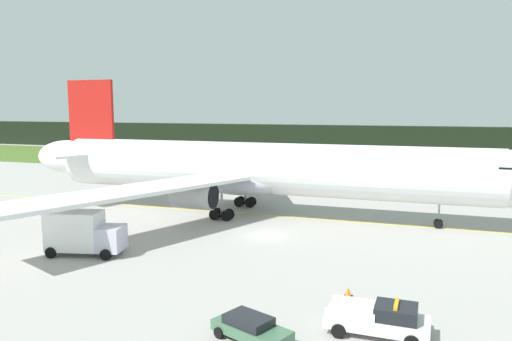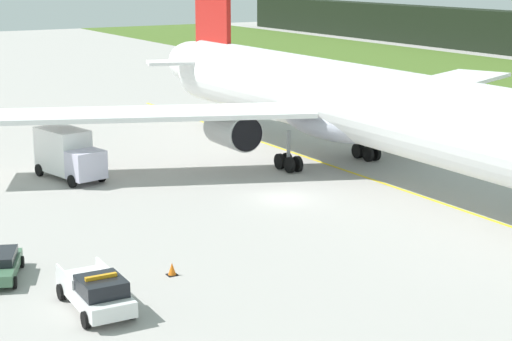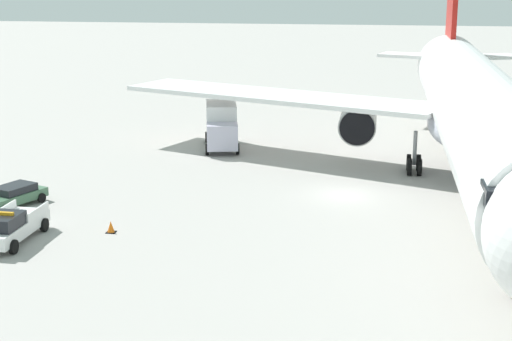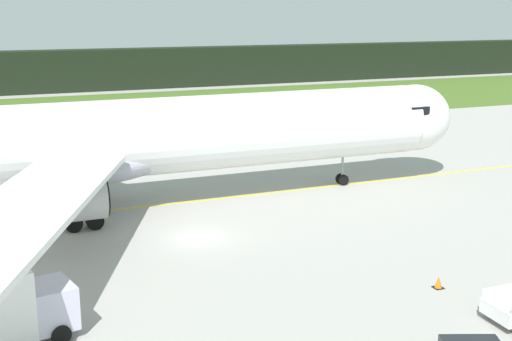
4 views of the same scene
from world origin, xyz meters
The scene contains 9 objects.
ground centered at (0.00, 0.00, 0.00)m, with size 320.00×320.00×0.00m, color #A6A29D.
grass_verge centered at (0.00, 59.74, 0.02)m, with size 320.00×37.25×0.04m, color #476524.
distant_tree_line centered at (0.00, 85.37, 3.70)m, with size 288.00×5.36×7.40m, color black.
taxiway_centerline_main centered at (-3.11, 8.31, 0.00)m, with size 78.33×0.30×0.01m, color yellow.
airliner centered at (-3.70, 8.31, 5.18)m, with size 59.54×53.95×15.44m.
ops_pickup_truck centered at (11.90, -17.38, 0.90)m, with size 5.44×2.44×1.94m.
catering_truck centered at (-12.47, -10.60, 1.87)m, with size 6.57×3.79×3.76m.
staff_car centered at (5.54, -20.13, 0.70)m, with size 4.63×3.26×1.30m.
apron_cone centered at (9.49, -12.55, 0.32)m, with size 0.52×0.52×0.66m.
Camera 1 is at (13.52, -42.58, 12.04)m, focal length 33.96 mm.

